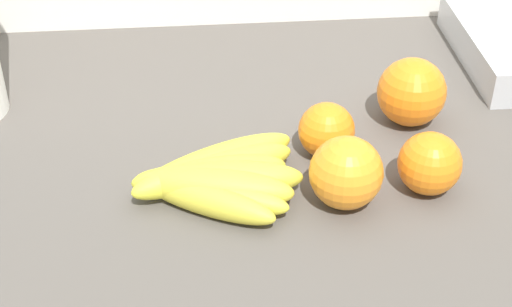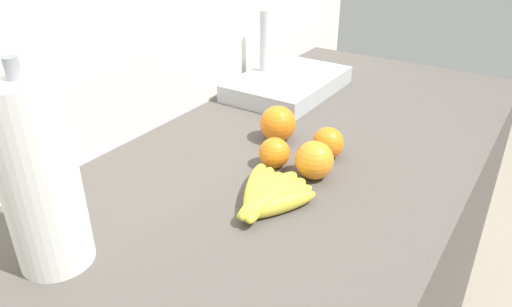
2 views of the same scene
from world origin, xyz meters
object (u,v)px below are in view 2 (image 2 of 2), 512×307
paper_towel_roll (39,178)px  banana_bunch (267,196)px  orange_back_right (314,160)px  orange_far_right (278,124)px  sink_basin (287,83)px  orange_back_left (274,153)px  orange_center (328,143)px

paper_towel_roll → banana_bunch: bearing=-32.5°
banana_bunch → paper_towel_roll: 0.39m
orange_back_right → orange_far_right: bearing=54.3°
orange_far_right → sink_basin: (0.29, 0.14, -0.01)m
banana_bunch → sink_basin: (0.54, 0.27, 0.01)m
paper_towel_roll → sink_basin: bearing=4.7°
orange_back_left → orange_center: orange_center is taller
banana_bunch → orange_center: orange_center is taller
orange_center → sink_basin: bearing=42.1°
paper_towel_roll → orange_back_left: bearing=-16.5°
orange_back_right → sink_basin: bearing=36.1°
orange_back_left → orange_far_right: 0.13m
paper_towel_roll → sink_basin: (0.85, 0.07, -0.12)m
orange_back_right → orange_center: bearing=8.7°
banana_bunch → orange_far_right: 0.28m
orange_back_right → paper_towel_roll: size_ratio=0.24×
orange_back_left → orange_center: size_ratio=0.94×
paper_towel_roll → sink_basin: 0.86m
orange_back_left → orange_center: 0.13m
banana_bunch → orange_center: bearing=-2.6°
banana_bunch → orange_back_left: 0.15m
orange_back_right → paper_towel_roll: paper_towel_roll is taller
orange_back_left → banana_bunch: bearing=-153.9°
sink_basin → orange_center: bearing=-137.9°
paper_towel_roll → orange_far_right: bearing=-7.3°
banana_bunch → orange_back_right: 0.14m
orange_far_right → sink_basin: size_ratio=0.23×
banana_bunch → orange_back_left: size_ratio=3.01×
orange_back_left → orange_back_right: orange_back_right is taller
banana_bunch → paper_towel_roll: paper_towel_roll is taller
orange_center → paper_towel_roll: size_ratio=0.21×
orange_back_right → paper_towel_roll: 0.51m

